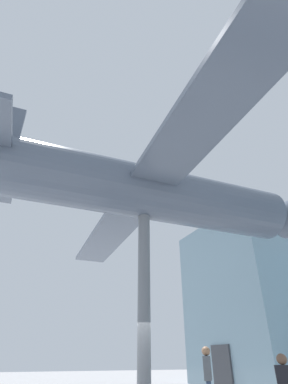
# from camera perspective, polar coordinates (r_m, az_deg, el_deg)

# --- Properties ---
(support_pylon_central) EXTENTS (0.41, 0.41, 6.12)m
(support_pylon_central) POSITION_cam_1_polar(r_m,az_deg,el_deg) (10.20, 0.00, -20.54)
(support_pylon_central) COLOR slate
(support_pylon_central) RESTS_ON ground_plane
(suspended_airplane) EXTENTS (19.46, 13.56, 3.54)m
(suspended_airplane) POSITION_cam_1_polar(r_m,az_deg,el_deg) (11.63, 1.03, -0.14)
(suspended_airplane) COLOR #4C5666
(suspended_airplane) RESTS_ON support_pylon_central
(visitor_person) EXTENTS (0.45, 0.42, 1.89)m
(visitor_person) POSITION_cam_1_polar(r_m,az_deg,el_deg) (11.51, 12.06, -30.70)
(visitor_person) COLOR #2D3D56
(visitor_person) RESTS_ON ground_plane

